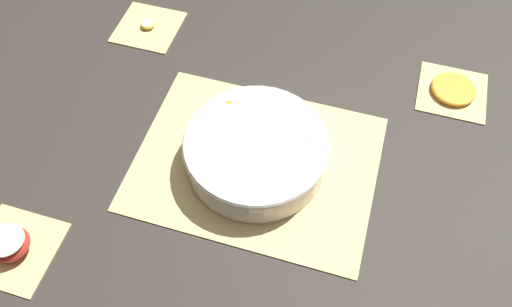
# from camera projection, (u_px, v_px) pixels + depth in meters

# --- Properties ---
(ground_plane) EXTENTS (6.00, 6.00, 0.00)m
(ground_plane) POSITION_uv_depth(u_px,v_px,m) (256.00, 163.00, 0.97)
(ground_plane) COLOR #2D2823
(bamboo_mat_center) EXTENTS (0.46, 0.36, 0.01)m
(bamboo_mat_center) POSITION_uv_depth(u_px,v_px,m) (256.00, 162.00, 0.97)
(bamboo_mat_center) COLOR #D6B775
(bamboo_mat_center) RESTS_ON ground_plane
(coaster_mat_near_left) EXTENTS (0.14, 0.14, 0.01)m
(coaster_mat_near_left) POSITION_uv_depth(u_px,v_px,m) (452.00, 92.00, 1.07)
(coaster_mat_near_left) COLOR #D6B775
(coaster_mat_near_left) RESTS_ON ground_plane
(coaster_mat_near_right) EXTENTS (0.14, 0.14, 0.01)m
(coaster_mat_near_right) POSITION_uv_depth(u_px,v_px,m) (148.00, 27.00, 1.18)
(coaster_mat_near_right) COLOR #D6B775
(coaster_mat_near_right) RESTS_ON ground_plane
(coaster_mat_far_right) EXTENTS (0.14, 0.14, 0.01)m
(coaster_mat_far_right) POSITION_uv_depth(u_px,v_px,m) (15.00, 249.00, 0.87)
(coaster_mat_far_right) COLOR #D6B775
(coaster_mat_far_right) RESTS_ON ground_plane
(fruit_salad_bowl) EXTENTS (0.27, 0.27, 0.07)m
(fruit_salad_bowl) POSITION_uv_depth(u_px,v_px,m) (256.00, 150.00, 0.93)
(fruit_salad_bowl) COLOR silver
(fruit_salad_bowl) RESTS_ON bamboo_mat_center
(apple_half) EXTENTS (0.07, 0.07, 0.04)m
(apple_half) POSITION_uv_depth(u_px,v_px,m) (10.00, 244.00, 0.85)
(apple_half) COLOR #B72D23
(apple_half) RESTS_ON coaster_mat_far_right
(orange_slice_whole) EXTENTS (0.09, 0.09, 0.01)m
(orange_slice_whole) POSITION_uv_depth(u_px,v_px,m) (454.00, 89.00, 1.06)
(orange_slice_whole) COLOR orange
(orange_slice_whole) RESTS_ON coaster_mat_near_left
(banana_coin_single) EXTENTS (0.03, 0.03, 0.01)m
(banana_coin_single) POSITION_uv_depth(u_px,v_px,m) (148.00, 24.00, 1.17)
(banana_coin_single) COLOR beige
(banana_coin_single) RESTS_ON coaster_mat_near_right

